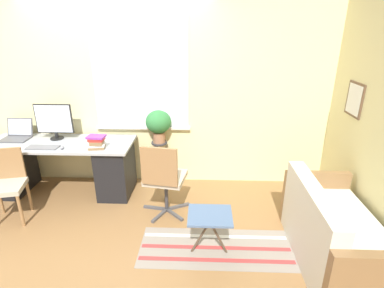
{
  "coord_description": "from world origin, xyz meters",
  "views": [
    {
      "loc": [
        1.13,
        -3.28,
        2.16
      ],
      "look_at": [
        0.99,
        0.17,
        0.8
      ],
      "focal_mm": 28.0,
      "sensor_mm": 36.0,
      "label": 1
    }
  ],
  "objects_px": {
    "potted_plant": "(158,123)",
    "folding_stool": "(210,218)",
    "book_stack": "(97,142)",
    "desk_chair_wooden": "(7,183)",
    "plant_stand": "(160,148)",
    "monitor": "(54,121)",
    "keyboard": "(43,147)",
    "office_chair_swivel": "(164,178)",
    "laptop": "(17,135)",
    "mouse": "(62,148)",
    "couch_loveseat": "(333,236)"
  },
  "relations": [
    {
      "from": "potted_plant",
      "to": "folding_stool",
      "type": "distance_m",
      "value": 1.69
    },
    {
      "from": "book_stack",
      "to": "desk_chair_wooden",
      "type": "relative_size",
      "value": 0.27
    },
    {
      "from": "plant_stand",
      "to": "book_stack",
      "type": "bearing_deg",
      "value": -145.84
    },
    {
      "from": "monitor",
      "to": "keyboard",
      "type": "height_order",
      "value": "monitor"
    },
    {
      "from": "keyboard",
      "to": "plant_stand",
      "type": "bearing_deg",
      "value": 19.41
    },
    {
      "from": "potted_plant",
      "to": "desk_chair_wooden",
      "type": "bearing_deg",
      "value": -150.94
    },
    {
      "from": "plant_stand",
      "to": "potted_plant",
      "type": "height_order",
      "value": "potted_plant"
    },
    {
      "from": "office_chair_swivel",
      "to": "potted_plant",
      "type": "relative_size",
      "value": 2.06
    },
    {
      "from": "laptop",
      "to": "book_stack",
      "type": "distance_m",
      "value": 1.25
    },
    {
      "from": "keyboard",
      "to": "potted_plant",
      "type": "relative_size",
      "value": 0.86
    },
    {
      "from": "keyboard",
      "to": "desk_chair_wooden",
      "type": "xyz_separation_m",
      "value": [
        -0.26,
        -0.43,
        -0.28
      ]
    },
    {
      "from": "mouse",
      "to": "couch_loveseat",
      "type": "relative_size",
      "value": 0.05
    },
    {
      "from": "monitor",
      "to": "book_stack",
      "type": "xyz_separation_m",
      "value": [
        0.67,
        -0.33,
        -0.17
      ]
    },
    {
      "from": "potted_plant",
      "to": "folding_stool",
      "type": "bearing_deg",
      "value": -64.49
    },
    {
      "from": "mouse",
      "to": "potted_plant",
      "type": "bearing_deg",
      "value": 24.36
    },
    {
      "from": "keyboard",
      "to": "folding_stool",
      "type": "bearing_deg",
      "value": -24.56
    },
    {
      "from": "mouse",
      "to": "couch_loveseat",
      "type": "distance_m",
      "value": 3.22
    },
    {
      "from": "keyboard",
      "to": "mouse",
      "type": "relative_size",
      "value": 5.57
    },
    {
      "from": "book_stack",
      "to": "plant_stand",
      "type": "relative_size",
      "value": 0.36
    },
    {
      "from": "laptop",
      "to": "book_stack",
      "type": "bearing_deg",
      "value": -14.6
    },
    {
      "from": "book_stack",
      "to": "folding_stool",
      "type": "xyz_separation_m",
      "value": [
        1.41,
        -0.97,
        -0.4
      ]
    },
    {
      "from": "desk_chair_wooden",
      "to": "mouse",
      "type": "bearing_deg",
      "value": 24.37
    },
    {
      "from": "monitor",
      "to": "mouse",
      "type": "distance_m",
      "value": 0.49
    },
    {
      "from": "office_chair_swivel",
      "to": "plant_stand",
      "type": "xyz_separation_m",
      "value": [
        -0.16,
        0.8,
        0.04
      ]
    },
    {
      "from": "keyboard",
      "to": "book_stack",
      "type": "height_order",
      "value": "book_stack"
    },
    {
      "from": "office_chair_swivel",
      "to": "potted_plant",
      "type": "distance_m",
      "value": 0.92
    },
    {
      "from": "keyboard",
      "to": "desk_chair_wooden",
      "type": "height_order",
      "value": "desk_chair_wooden"
    },
    {
      "from": "laptop",
      "to": "desk_chair_wooden",
      "type": "height_order",
      "value": "laptop"
    },
    {
      "from": "office_chair_swivel",
      "to": "mouse",
      "type": "bearing_deg",
      "value": -2.46
    },
    {
      "from": "laptop",
      "to": "couch_loveseat",
      "type": "height_order",
      "value": "laptop"
    },
    {
      "from": "couch_loveseat",
      "to": "folding_stool",
      "type": "height_order",
      "value": "couch_loveseat"
    },
    {
      "from": "laptop",
      "to": "couch_loveseat",
      "type": "relative_size",
      "value": 0.25
    },
    {
      "from": "keyboard",
      "to": "book_stack",
      "type": "relative_size",
      "value": 1.72
    },
    {
      "from": "mouse",
      "to": "plant_stand",
      "type": "relative_size",
      "value": 0.11
    },
    {
      "from": "mouse",
      "to": "potted_plant",
      "type": "distance_m",
      "value": 1.27
    },
    {
      "from": "office_chair_swivel",
      "to": "couch_loveseat",
      "type": "xyz_separation_m",
      "value": [
        1.72,
        -0.72,
        -0.21
      ]
    },
    {
      "from": "keyboard",
      "to": "plant_stand",
      "type": "distance_m",
      "value": 1.5
    },
    {
      "from": "keyboard",
      "to": "mouse",
      "type": "height_order",
      "value": "mouse"
    },
    {
      "from": "office_chair_swivel",
      "to": "couch_loveseat",
      "type": "distance_m",
      "value": 1.88
    },
    {
      "from": "monitor",
      "to": "office_chair_swivel",
      "type": "xyz_separation_m",
      "value": [
        1.54,
        -0.64,
        -0.49
      ]
    },
    {
      "from": "couch_loveseat",
      "to": "mouse",
      "type": "bearing_deg",
      "value": 71.75
    },
    {
      "from": "mouse",
      "to": "monitor",
      "type": "bearing_deg",
      "value": 122.96
    },
    {
      "from": "laptop",
      "to": "plant_stand",
      "type": "distance_m",
      "value": 1.95
    },
    {
      "from": "plant_stand",
      "to": "folding_stool",
      "type": "xyz_separation_m",
      "value": [
        0.69,
        -1.45,
        -0.13
      ]
    },
    {
      "from": "book_stack",
      "to": "desk_chair_wooden",
      "type": "xyz_separation_m",
      "value": [
        -0.95,
        -0.44,
        -0.35
      ]
    },
    {
      "from": "laptop",
      "to": "potted_plant",
      "type": "distance_m",
      "value": 1.94
    },
    {
      "from": "laptop",
      "to": "book_stack",
      "type": "xyz_separation_m",
      "value": [
        1.21,
        -0.32,
        0.03
      ]
    },
    {
      "from": "keyboard",
      "to": "book_stack",
      "type": "xyz_separation_m",
      "value": [
        0.69,
        0.01,
        0.08
      ]
    },
    {
      "from": "monitor",
      "to": "book_stack",
      "type": "distance_m",
      "value": 0.76
    },
    {
      "from": "laptop",
      "to": "keyboard",
      "type": "bearing_deg",
      "value": -32.35
    }
  ]
}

